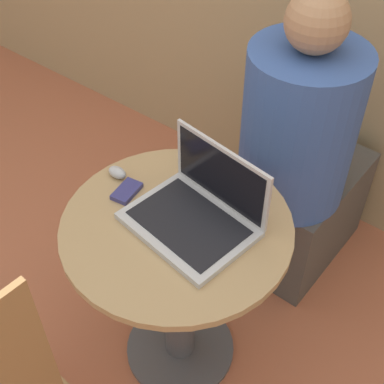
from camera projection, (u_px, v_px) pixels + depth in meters
name	position (u px, v px, depth m)	size (l,w,h in m)	color
ground_plane	(180.00, 348.00, 2.03)	(12.00, 12.00, 0.00)	#B26042
round_table	(178.00, 272.00, 1.70)	(0.68, 0.68, 0.70)	#4C4C51
laptop	(198.00, 210.00, 1.52)	(0.38, 0.31, 0.22)	#B7B7BC
cell_phone	(127.00, 191.00, 1.62)	(0.07, 0.11, 0.02)	navy
computer_mouse	(117.00, 172.00, 1.67)	(0.06, 0.04, 0.03)	#B2B2B7
person_seated	(299.00, 170.00, 2.01)	(0.39, 0.61, 1.22)	#4C4742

